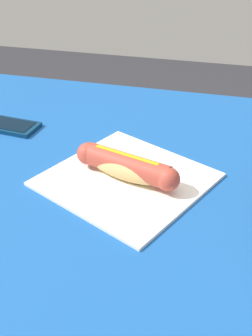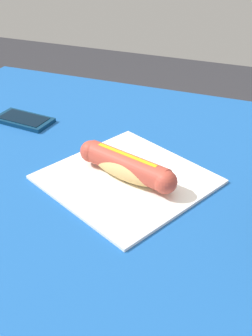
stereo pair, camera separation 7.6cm
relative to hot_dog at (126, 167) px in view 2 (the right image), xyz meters
The scene contains 4 objects.
dining_table 0.18m from the hot_dog, behind, with size 1.08×0.92×0.74m.
paper_wrapper 0.03m from the hot_dog, 90.00° to the right, with size 0.27×0.27×0.01m, color white.
hot_dog is the anchor object (origin of this frame).
cell_phone 0.35m from the hot_dog, 155.33° to the left, with size 0.14×0.08×0.01m.
Camera 2 is at (0.29, -0.60, 1.18)m, focal length 44.16 mm.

